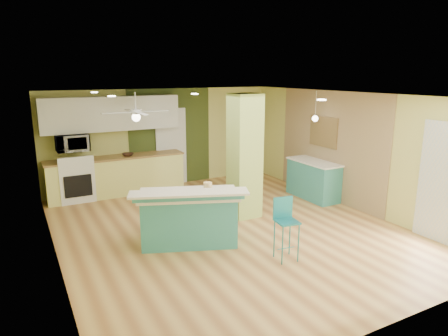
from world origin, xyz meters
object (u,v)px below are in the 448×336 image
Objects in this scene: side_counter at (313,179)px; fruit_bowl at (128,155)px; peninsula at (189,217)px; canister at (208,187)px; bar_stool at (285,218)px.

side_counter is 5.01× the size of fruit_bowl.
fruit_bowl is at bearing 113.78° from peninsula.
peninsula is 7.43× the size of fruit_bowl.
canister is at bearing -82.15° from fruit_bowl.
peninsula is 3.72m from side_counter.
canister is at bearing 8.74° from peninsula.
canister reaches higher than side_counter.
fruit_bowl is at bearing 113.50° from bar_stool.
bar_stool is 3.62× the size of fruit_bowl.
side_counter is at bearing 17.93° from canister.
peninsula is 3.39m from fruit_bowl.
bar_stool reaches higher than side_counter.
canister is at bearing -162.07° from side_counter.
fruit_bowl reaches higher than bar_stool.
bar_stool is at bearing -57.37° from canister.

